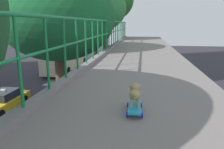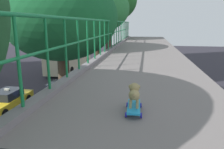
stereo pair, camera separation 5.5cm
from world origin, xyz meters
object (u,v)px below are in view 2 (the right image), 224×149
Objects in this scene: car_blue_seventh at (60,91)px; city_bus at (70,55)px; toy_skateboard at (134,107)px; car_yellow_cab_sixth at (7,101)px; car_grey_fifth at (18,128)px; small_dog at (134,93)px.

car_blue_seventh is 12.41m from city_bus.
toy_skateboard reaches higher than car_blue_seventh.
car_yellow_cab_sixth is at bearing -88.70° from city_bus.
car_grey_fifth is 0.39× the size of city_bus.
car_grey_fifth is at bearing -87.99° from car_blue_seventh.
car_grey_fifth is 10.49m from toy_skateboard.
toy_skateboard is at bearing -46.23° from car_grey_fifth.
small_dog reaches higher than toy_skateboard.
small_dog reaches higher than city_bus.
city_bus is 27.22m from toy_skateboard.
car_grey_fifth is 1.00× the size of car_yellow_cab_sixth.
car_grey_fifth is 6.32m from car_blue_seventh.
car_blue_seventh is 15.48m from small_dog.
city_bus is 32.95× the size of small_dog.
toy_skateboard is (6.58, -6.87, 4.43)m from car_grey_fifth.
toy_skateboard is 0.19m from small_dog.
car_grey_fifth is at bearing -48.50° from car_yellow_cab_sixth.
city_bus is (-0.33, 14.46, 1.34)m from car_yellow_cab_sixth.
small_dog is at bearing -46.07° from car_grey_fifth.
car_yellow_cab_sixth is at bearing 132.99° from toy_skateboard.
toy_skateboard is at bearing -47.01° from car_yellow_cab_sixth.
car_yellow_cab_sixth is 4.02m from car_blue_seventh.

